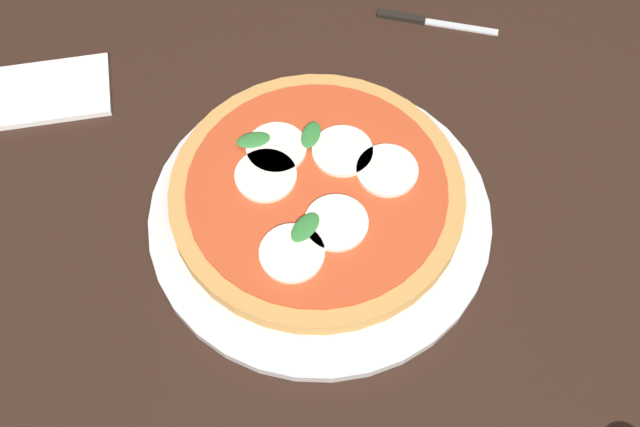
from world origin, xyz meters
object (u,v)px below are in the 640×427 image
Objects in this scene: serving_tray at (320,215)px; knife at (422,20)px; dining_table at (395,263)px; pizza at (317,192)px; napkin at (54,91)px.

serving_tray reaches higher than knife.
serving_tray is (0.09, -0.01, 0.11)m from dining_table.
knife is (-0.15, -0.26, -0.02)m from pizza.
dining_table is 0.45m from napkin.
dining_table is at bearing 162.98° from pizza.
napkin is 0.87× the size of knife.
napkin reaches higher than knife.
serving_tray is 0.03m from pizza.
serving_tray reaches higher than dining_table.
knife is at bearing -117.66° from serving_tray.
knife is at bearing -169.00° from napkin.
knife is at bearing -119.71° from pizza.
pizza is 0.30m from knife.
dining_table is at bearing 152.99° from napkin.
dining_table is 4.56× the size of pizza.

